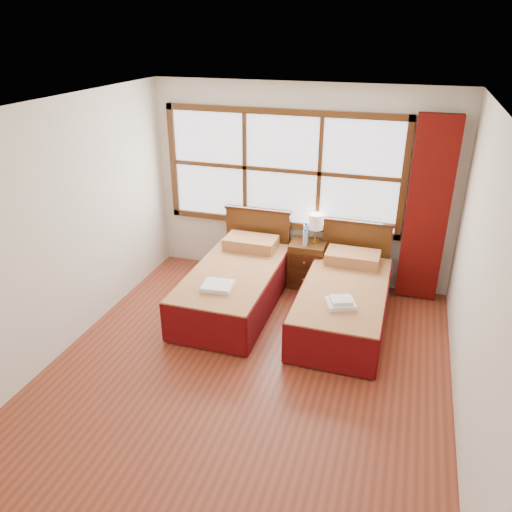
% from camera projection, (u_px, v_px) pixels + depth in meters
% --- Properties ---
extents(floor, '(4.50, 4.50, 0.00)m').
position_uv_depth(floor, '(247.00, 369.00, 5.12)').
color(floor, brown).
rests_on(floor, ground).
extents(ceiling, '(4.50, 4.50, 0.00)m').
position_uv_depth(ceiling, '(245.00, 109.00, 4.02)').
color(ceiling, white).
rests_on(ceiling, wall_back).
extents(wall_back, '(4.00, 0.00, 4.00)m').
position_uv_depth(wall_back, '(301.00, 186.00, 6.52)').
color(wall_back, silver).
rests_on(wall_back, floor).
extents(wall_left, '(0.00, 4.50, 4.50)m').
position_uv_depth(wall_left, '(62.00, 230.00, 5.12)').
color(wall_left, silver).
rests_on(wall_left, floor).
extents(wall_right, '(0.00, 4.50, 4.50)m').
position_uv_depth(wall_right, '(480.00, 286.00, 4.03)').
color(wall_right, silver).
rests_on(wall_right, floor).
extents(window, '(3.16, 0.06, 1.56)m').
position_uv_depth(window, '(282.00, 170.00, 6.47)').
color(window, white).
rests_on(window, wall_back).
extents(curtain, '(0.50, 0.16, 2.30)m').
position_uv_depth(curtain, '(427.00, 211.00, 6.02)').
color(curtain, '#630D09').
rests_on(curtain, wall_back).
extents(bed_left, '(1.00, 2.02, 0.97)m').
position_uv_depth(bed_left, '(235.00, 284.00, 6.18)').
color(bed_left, '#3F1D0D').
rests_on(bed_left, floor).
extents(bed_right, '(0.97, 1.99, 0.94)m').
position_uv_depth(bed_right, '(344.00, 301.00, 5.82)').
color(bed_right, '#3F1D0D').
rests_on(bed_right, floor).
extents(nightstand, '(0.46, 0.46, 0.62)m').
position_uv_depth(nightstand, '(307.00, 264.00, 6.67)').
color(nightstand, '#532D12').
rests_on(nightstand, floor).
extents(towels_left, '(0.36, 0.33, 0.05)m').
position_uv_depth(towels_left, '(218.00, 286.00, 5.62)').
color(towels_left, white).
rests_on(towels_left, bed_left).
extents(towels_right, '(0.37, 0.35, 0.09)m').
position_uv_depth(towels_right, '(341.00, 302.00, 5.29)').
color(towels_right, white).
rests_on(towels_right, bed_right).
extents(lamp, '(0.20, 0.20, 0.39)m').
position_uv_depth(lamp, '(316.00, 222.00, 6.45)').
color(lamp, '#B48039').
rests_on(lamp, nightstand).
extents(bottle_near, '(0.07, 0.07, 0.27)m').
position_uv_depth(bottle_near, '(306.00, 234.00, 6.50)').
color(bottle_near, '#A2C0D0').
rests_on(bottle_near, nightstand).
extents(bottle_far, '(0.06, 0.06, 0.22)m').
position_uv_depth(bottle_far, '(305.00, 238.00, 6.41)').
color(bottle_far, '#A2C0D0').
rests_on(bottle_far, nightstand).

